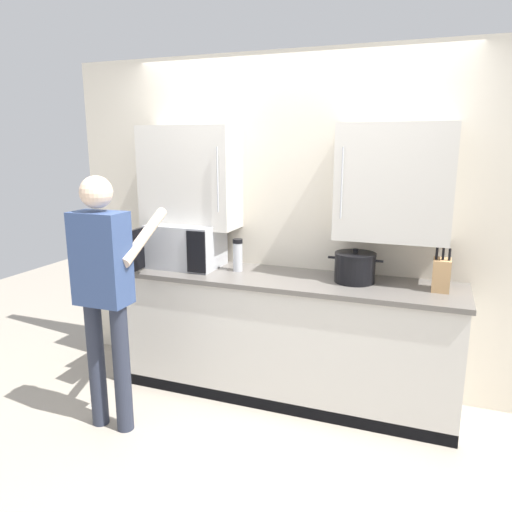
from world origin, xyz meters
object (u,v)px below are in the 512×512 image
object	(u,v)px
stock_pot	(355,267)
person_figure	(104,283)
microwave_oven	(182,245)
knife_block	(441,275)
thermos_flask	(238,255)

from	to	relation	value
stock_pot	person_figure	size ratio (longest dim) A/B	0.23
microwave_oven	stock_pot	distance (m)	1.34
stock_pot	person_figure	xyz separation A→B (m)	(-1.44, -0.86, -0.02)
knife_block	person_figure	xyz separation A→B (m)	(-2.00, -0.85, -0.03)
thermos_flask	person_figure	bearing A→B (deg)	-123.57
stock_pot	thermos_flask	bearing A→B (deg)	-179.48
stock_pot	knife_block	bearing A→B (deg)	-1.08
stock_pot	person_figure	world-z (taller)	person_figure
microwave_oven	person_figure	world-z (taller)	person_figure
thermos_flask	knife_block	bearing A→B (deg)	-0.11
stock_pot	thermos_flask	distance (m)	0.88
knife_block	thermos_flask	bearing A→B (deg)	179.89
knife_block	thermos_flask	distance (m)	1.44
knife_block	thermos_flask	xyz separation A→B (m)	(-1.44, 0.00, 0.02)
knife_block	thermos_flask	world-z (taller)	knife_block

